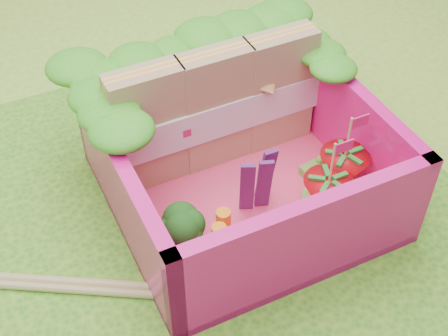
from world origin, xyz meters
TOP-DOWN VIEW (x-y plane):
  - ground at (0.00, 0.00)m, footprint 14.00×14.00m
  - placemat at (0.00, 0.00)m, footprint 2.60×2.60m
  - bento_floor at (0.19, -0.05)m, footprint 1.30×1.30m
  - bento_box at (0.19, -0.05)m, footprint 1.30×1.30m
  - lettuce_ruffle at (0.19, 0.42)m, footprint 1.43×0.83m
  - sandwich_stack at (0.20, 0.25)m, footprint 1.22×0.19m
  - broccoli at (-0.29, -0.31)m, footprint 0.33×0.33m
  - carrot_sticks at (-0.08, -0.39)m, footprint 0.12×0.13m
  - purple_wedges at (0.21, -0.20)m, footprint 0.20×0.09m
  - strawberry_left at (0.49, -0.39)m, footprint 0.25×0.25m
  - strawberry_right at (0.65, -0.28)m, footprint 0.25×0.25m
  - snap_peas at (0.49, -0.29)m, footprint 0.83×0.50m

SIDE VIEW (x-z plane):
  - ground at x=0.00m, z-range 0.00..0.00m
  - placemat at x=0.00m, z-range 0.00..0.03m
  - bento_floor at x=0.19m, z-range 0.03..0.08m
  - snap_peas at x=0.49m, z-range 0.08..0.13m
  - carrot_sticks at x=-0.08m, z-range 0.08..0.33m
  - strawberry_left at x=0.49m, z-range -0.03..0.45m
  - strawberry_right at x=0.65m, z-range -0.03..0.46m
  - broccoli at x=-0.29m, z-range 0.13..0.38m
  - purple_wedges at x=0.21m, z-range 0.08..0.46m
  - bento_box at x=0.19m, z-range 0.03..0.58m
  - sandwich_stack at x=0.20m, z-range 0.07..0.75m
  - lettuce_ruffle at x=0.19m, z-range 0.58..0.69m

